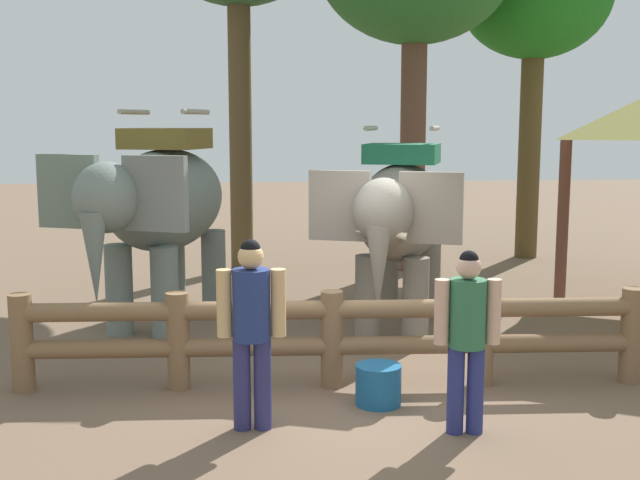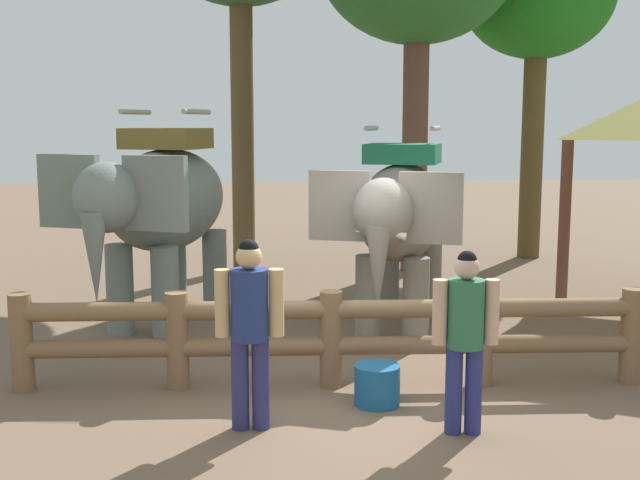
# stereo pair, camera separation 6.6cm
# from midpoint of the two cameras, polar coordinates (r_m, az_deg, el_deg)

# --- Properties ---
(ground_plane) EXTENTS (60.00, 60.00, 0.00)m
(ground_plane) POSITION_cam_midpoint_polar(r_m,az_deg,el_deg) (8.59, 0.77, -10.84)
(ground_plane) COLOR brown
(log_fence) EXTENTS (6.79, 0.55, 1.05)m
(log_fence) POSITION_cam_midpoint_polar(r_m,az_deg,el_deg) (8.61, 0.63, -6.58)
(log_fence) COLOR brown
(log_fence) RESTS_ON ground
(elephant_near_left) EXTENTS (2.54, 3.58, 3.01)m
(elephant_near_left) POSITION_cam_midpoint_polar(r_m,az_deg,el_deg) (11.25, -11.52, 2.42)
(elephant_near_left) COLOR slate
(elephant_near_left) RESTS_ON ground
(elephant_center) EXTENTS (2.30, 3.32, 2.78)m
(elephant_center) POSITION_cam_midpoint_polar(r_m,az_deg,el_deg) (10.73, 5.48, 1.59)
(elephant_center) COLOR gray
(elephant_center) RESTS_ON ground
(tourist_woman_in_black) EXTENTS (0.60, 0.35, 1.70)m
(tourist_woman_in_black) POSITION_cam_midpoint_polar(r_m,az_deg,el_deg) (7.37, 10.20, -6.25)
(tourist_woman_in_black) COLOR navy
(tourist_woman_in_black) RESTS_ON ground
(tourist_man_in_blue) EXTENTS (0.63, 0.36, 1.79)m
(tourist_man_in_blue) POSITION_cam_midpoint_polar(r_m,az_deg,el_deg) (7.36, -5.17, -5.76)
(tourist_man_in_blue) COLOR navy
(tourist_man_in_blue) RESTS_ON ground
(feed_bucket) EXTENTS (0.46, 0.46, 0.41)m
(feed_bucket) POSITION_cam_midpoint_polar(r_m,az_deg,el_deg) (8.21, 3.95, -10.26)
(feed_bucket) COLOR #19598C
(feed_bucket) RESTS_ON ground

